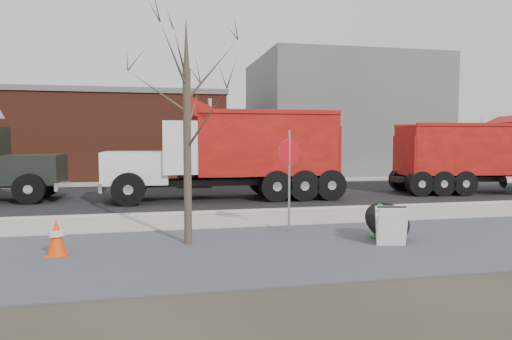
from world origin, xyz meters
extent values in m
plane|color=#383328|center=(0.00, 0.00, 0.00)|extent=(120.00, 120.00, 0.00)
cube|color=slate|center=(0.00, -3.50, 0.01)|extent=(60.00, 5.00, 0.03)
cube|color=#9E9B93|center=(0.00, 0.25, 0.03)|extent=(60.00, 2.50, 0.06)
cube|color=#9E9B93|center=(0.00, 1.55, 0.06)|extent=(60.00, 0.15, 0.11)
cube|color=black|center=(0.00, 6.30, 0.01)|extent=(60.00, 9.40, 0.02)
cube|color=#9E9B93|center=(0.00, 12.00, 0.03)|extent=(60.00, 2.00, 0.06)
cube|color=slate|center=(9.00, 18.00, 4.00)|extent=(12.00, 10.00, 8.00)
cube|color=#612A1B|center=(-10.00, 17.00, 2.50)|extent=(20.00, 8.00, 5.00)
cube|color=slate|center=(-10.00, 17.00, 5.15)|extent=(20.20, 8.20, 0.30)
cylinder|color=#382D23|center=(-3.20, -2.60, 2.00)|extent=(0.18, 0.18, 4.00)
cone|color=#382D23|center=(-3.20, -2.60, 4.60)|extent=(0.14, 0.14, 1.20)
cylinder|color=#245F29|center=(1.39, -2.96, 0.03)|extent=(0.47, 0.47, 0.06)
cylinder|color=#245F29|center=(1.39, -2.96, 0.35)|extent=(0.24, 0.24, 0.63)
cylinder|color=#245F29|center=(1.39, -2.96, 0.63)|extent=(0.32, 0.32, 0.05)
sphere|color=#245F29|center=(1.39, -2.96, 0.74)|extent=(0.25, 0.25, 0.25)
cylinder|color=#245F29|center=(1.39, -2.96, 0.85)|extent=(0.05, 0.05, 0.06)
cylinder|color=#245F29|center=(1.21, -2.92, 0.44)|extent=(0.15, 0.14, 0.12)
cylinder|color=#245F29|center=(1.57, -3.00, 0.44)|extent=(0.15, 0.14, 0.12)
cylinder|color=#245F29|center=(1.35, -3.13, 0.42)|extent=(0.18, 0.16, 0.16)
torus|color=black|center=(1.49, -3.16, 0.48)|extent=(1.13, 1.07, 0.94)
cylinder|color=gray|center=(-0.56, -1.82, 1.33)|extent=(0.06, 0.06, 2.66)
cylinder|color=red|center=(-0.56, -1.82, 2.09)|extent=(0.69, 0.28, 0.72)
cube|color=silver|center=(1.25, -3.86, 0.47)|extent=(0.68, 0.35, 0.88)
cube|color=silver|center=(1.29, -3.68, 0.47)|extent=(0.68, 0.35, 0.88)
cube|color=black|center=(1.27, -3.77, 0.91)|extent=(0.64, 0.18, 0.04)
cube|color=#FF4408|center=(-5.93, -3.12, 0.02)|extent=(0.42, 0.42, 0.04)
cone|color=#FF4408|center=(-5.93, -3.12, 0.42)|extent=(0.39, 0.39, 0.77)
cylinder|color=white|center=(-5.93, -3.12, 0.49)|extent=(0.32, 0.32, 0.11)
cube|color=black|center=(10.30, 4.67, 0.65)|extent=(8.25, 1.79, 0.21)
cube|color=silver|center=(11.61, 4.52, 1.84)|extent=(1.78, 2.37, 1.73)
cube|color=#B3150F|center=(9.06, 4.82, 1.94)|extent=(5.03, 2.85, 2.11)
cylinder|color=silver|center=(10.87, 5.52, 2.28)|extent=(0.15, 0.15, 2.30)
cylinder|color=black|center=(8.03, 5.87, 0.55)|extent=(1.08, 0.41, 1.06)
cylinder|color=black|center=(7.81, 4.04, 0.55)|extent=(1.08, 0.41, 1.06)
cube|color=black|center=(-1.11, 4.89, 0.72)|extent=(8.95, 1.03, 0.24)
cube|color=silver|center=(-4.72, 4.92, 1.33)|extent=(2.43, 2.15, 1.20)
cube|color=silver|center=(-5.79, 4.93, 1.33)|extent=(0.08, 1.92, 1.09)
cube|color=silver|center=(-2.82, 4.91, 2.10)|extent=(1.77, 2.53, 1.97)
cube|color=black|center=(-3.57, 4.91, 2.65)|extent=(0.07, 2.19, 0.88)
cube|color=#B3150F|center=(0.31, 4.88, 2.21)|extent=(5.49, 2.67, 2.41)
cylinder|color=silver|center=(-1.97, 3.86, 2.59)|extent=(0.15, 0.15, 2.63)
cylinder|color=black|center=(-4.92, 3.74, 0.62)|extent=(1.21, 0.34, 1.20)
cylinder|color=black|center=(-4.91, 6.11, 0.62)|extent=(1.21, 0.34, 1.20)
cylinder|color=black|center=(1.62, 3.82, 0.62)|extent=(1.21, 0.34, 1.20)
cylinder|color=black|center=(1.64, 5.92, 0.62)|extent=(1.21, 0.34, 1.20)
cube|color=black|center=(-8.70, 6.07, 1.25)|extent=(2.30, 2.05, 1.13)
cube|color=silver|center=(-7.63, 6.05, 1.25)|extent=(0.10, 1.79, 1.02)
cylinder|color=black|center=(-8.47, 7.17, 0.58)|extent=(1.13, 0.33, 1.13)
cylinder|color=black|center=(-8.53, 4.96, 0.58)|extent=(1.13, 0.33, 1.13)
camera|label=1|loc=(-3.82, -13.06, 2.45)|focal=32.00mm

